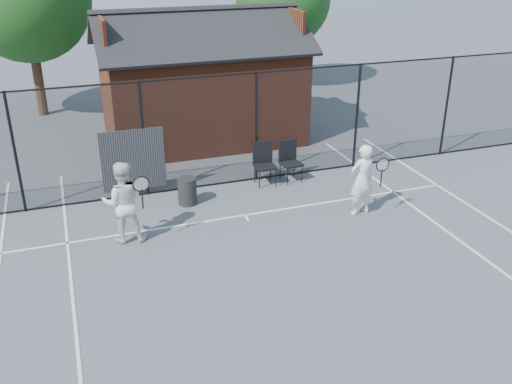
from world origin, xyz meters
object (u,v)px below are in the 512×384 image
object	(u,v)px
clubhouse	(201,90)
chair_left	(265,165)
player_front	(362,180)
player_back	(123,202)
chair_right	(291,162)
waste_bin	(187,191)

from	to	relation	value
clubhouse	chair_left	xyz separation A→B (m)	(0.61, -4.40, -1.04)
player_front	player_back	world-z (taller)	player_back
clubhouse	player_back	size ratio (longest dim) A/B	3.52
chair_left	chair_right	size ratio (longest dim) A/B	1.03
chair_right	player_front	bearing A→B (deg)	-77.33
player_back	chair_right	bearing A→B (deg)	21.71
player_front	player_back	xyz separation A→B (m)	(-5.52, 0.54, 0.04)
chair_left	waste_bin	bearing A→B (deg)	-165.66
clubhouse	chair_right	bearing A→B (deg)	-72.82
player_front	chair_left	bearing A→B (deg)	123.00
clubhouse	chair_left	distance (m)	4.56
player_front	player_back	bearing A→B (deg)	174.43
waste_bin	chair_right	bearing A→B (deg)	9.44
player_front	chair_right	size ratio (longest dim) A/B	1.60
chair_right	clubhouse	bearing A→B (deg)	101.21
clubhouse	player_front	world-z (taller)	clubhouse
clubhouse	chair_left	bearing A→B (deg)	-82.15
clubhouse	chair_left	world-z (taller)	clubhouse
player_back	chair_right	size ratio (longest dim) A/B	1.68
waste_bin	player_front	bearing A→B (deg)	-26.58
player_back	chair_left	world-z (taller)	player_back
player_front	clubhouse	bearing A→B (deg)	107.70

